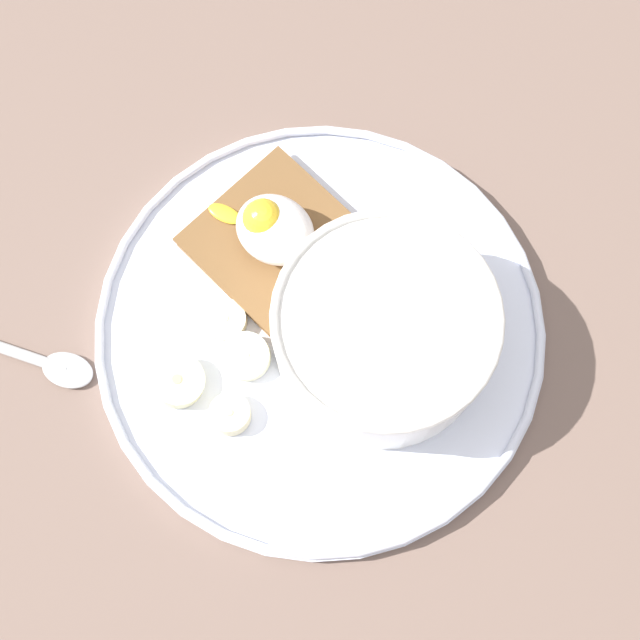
{
  "coord_description": "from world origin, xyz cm",
  "views": [
    {
      "loc": [
        -9.89,
        13.84,
        61.04
      ],
      "look_at": [
        0.0,
        0.0,
        5.0
      ],
      "focal_mm": 50.0,
      "sensor_mm": 36.0,
      "label": 1
    }
  ],
  "objects_px": {
    "poached_egg": "(272,228)",
    "spoon": "(29,357)",
    "toast_slice": "(277,242)",
    "banana_slice_right": "(226,320)",
    "banana_slice_left": "(230,414)",
    "banana_slice_back": "(178,381)",
    "oatmeal_bowl": "(384,332)",
    "banana_slice_front": "(246,357)"
  },
  "relations": [
    {
      "from": "banana_slice_back",
      "to": "banana_slice_right",
      "type": "bearing_deg",
      "value": -89.21
    },
    {
      "from": "toast_slice",
      "to": "banana_slice_right",
      "type": "height_order",
      "value": "toast_slice"
    },
    {
      "from": "banana_slice_right",
      "to": "spoon",
      "type": "distance_m",
      "value": 0.14
    },
    {
      "from": "poached_egg",
      "to": "banana_slice_right",
      "type": "height_order",
      "value": "poached_egg"
    },
    {
      "from": "banana_slice_right",
      "to": "poached_egg",
      "type": "bearing_deg",
      "value": -83.85
    },
    {
      "from": "spoon",
      "to": "poached_egg",
      "type": "bearing_deg",
      "value": -118.89
    },
    {
      "from": "poached_egg",
      "to": "banana_slice_left",
      "type": "height_order",
      "value": "poached_egg"
    },
    {
      "from": "banana_slice_front",
      "to": "spoon",
      "type": "height_order",
      "value": "banana_slice_front"
    },
    {
      "from": "toast_slice",
      "to": "banana_slice_right",
      "type": "relative_size",
      "value": 3.7
    },
    {
      "from": "banana_slice_back",
      "to": "spoon",
      "type": "distance_m",
      "value": 0.11
    },
    {
      "from": "toast_slice",
      "to": "banana_slice_back",
      "type": "bearing_deg",
      "value": 92.8
    },
    {
      "from": "banana_slice_front",
      "to": "banana_slice_back",
      "type": "bearing_deg",
      "value": 56.92
    },
    {
      "from": "poached_egg",
      "to": "banana_slice_back",
      "type": "bearing_deg",
      "value": 93.77
    },
    {
      "from": "toast_slice",
      "to": "poached_egg",
      "type": "bearing_deg",
      "value": 8.51
    },
    {
      "from": "banana_slice_front",
      "to": "banana_slice_back",
      "type": "xyz_separation_m",
      "value": [
        0.03,
        0.04,
        0.0
      ]
    },
    {
      "from": "banana_slice_front",
      "to": "spoon",
      "type": "bearing_deg",
      "value": 34.48
    },
    {
      "from": "oatmeal_bowl",
      "to": "banana_slice_front",
      "type": "xyz_separation_m",
      "value": [
        0.07,
        0.06,
        -0.03
      ]
    },
    {
      "from": "banana_slice_left",
      "to": "banana_slice_back",
      "type": "height_order",
      "value": "banana_slice_back"
    },
    {
      "from": "poached_egg",
      "to": "banana_slice_front",
      "type": "bearing_deg",
      "value": 113.5
    },
    {
      "from": "oatmeal_bowl",
      "to": "banana_slice_left",
      "type": "height_order",
      "value": "oatmeal_bowl"
    },
    {
      "from": "banana_slice_front",
      "to": "poached_egg",
      "type": "bearing_deg",
      "value": -66.5
    },
    {
      "from": "oatmeal_bowl",
      "to": "toast_slice",
      "type": "xyz_separation_m",
      "value": [
        0.1,
        -0.02,
        -0.03
      ]
    },
    {
      "from": "toast_slice",
      "to": "banana_slice_right",
      "type": "xyz_separation_m",
      "value": [
        -0.01,
        0.07,
        -0.0
      ]
    },
    {
      "from": "spoon",
      "to": "banana_slice_front",
      "type": "bearing_deg",
      "value": -145.52
    },
    {
      "from": "banana_slice_left",
      "to": "banana_slice_front",
      "type": "bearing_deg",
      "value": -68.19
    },
    {
      "from": "banana_slice_back",
      "to": "poached_egg",
      "type": "bearing_deg",
      "value": -86.23
    },
    {
      "from": "banana_slice_back",
      "to": "spoon",
      "type": "relative_size",
      "value": 0.4
    },
    {
      "from": "banana_slice_front",
      "to": "banana_slice_back",
      "type": "height_order",
      "value": "banana_slice_back"
    },
    {
      "from": "poached_egg",
      "to": "spoon",
      "type": "xyz_separation_m",
      "value": [
        0.09,
        0.16,
        -0.04
      ]
    },
    {
      "from": "banana_slice_left",
      "to": "spoon",
      "type": "distance_m",
      "value": 0.15
    },
    {
      "from": "toast_slice",
      "to": "banana_slice_front",
      "type": "height_order",
      "value": "same"
    },
    {
      "from": "toast_slice",
      "to": "spoon",
      "type": "relative_size",
      "value": 0.94
    },
    {
      "from": "banana_slice_left",
      "to": "banana_slice_right",
      "type": "xyz_separation_m",
      "value": [
        0.04,
        -0.05,
        -0.0
      ]
    },
    {
      "from": "oatmeal_bowl",
      "to": "banana_slice_back",
      "type": "distance_m",
      "value": 0.14
    },
    {
      "from": "oatmeal_bowl",
      "to": "poached_egg",
      "type": "bearing_deg",
      "value": -9.72
    },
    {
      "from": "banana_slice_left",
      "to": "spoon",
      "type": "xyz_separation_m",
      "value": [
        0.14,
        0.05,
        -0.01
      ]
    },
    {
      "from": "toast_slice",
      "to": "banana_slice_back",
      "type": "height_order",
      "value": "banana_slice_back"
    },
    {
      "from": "banana_slice_right",
      "to": "spoon",
      "type": "relative_size",
      "value": 0.25
    },
    {
      "from": "poached_egg",
      "to": "spoon",
      "type": "bearing_deg",
      "value": 61.11
    },
    {
      "from": "poached_egg",
      "to": "banana_slice_left",
      "type": "bearing_deg",
      "value": 112.95
    },
    {
      "from": "toast_slice",
      "to": "banana_slice_right",
      "type": "bearing_deg",
      "value": 94.4
    },
    {
      "from": "poached_egg",
      "to": "banana_slice_back",
      "type": "height_order",
      "value": "poached_egg"
    }
  ]
}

